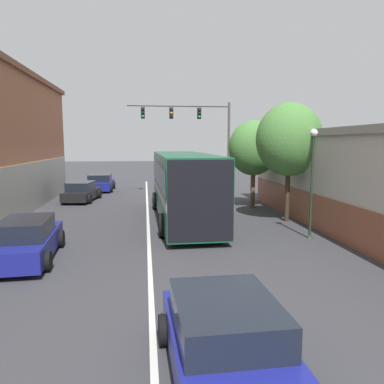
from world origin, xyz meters
TOP-DOWN VIEW (x-y plane):
  - lane_center_line at (0.00, 15.45)m, footprint 0.14×42.90m
  - bus at (1.78, 17.64)m, footprint 2.94×10.64m
  - hatchback_foreground at (1.19, 4.86)m, footprint 2.17×4.30m
  - parked_car_left_near at (-4.32, 24.73)m, footprint 2.28×4.18m
  - parked_car_left_mid at (-3.99, 11.89)m, footprint 2.11×4.46m
  - parked_car_left_far at (-3.72, 30.10)m, footprint 2.13×4.06m
  - traffic_signal_gantry at (3.71, 26.88)m, footprint 7.54×0.36m
  - street_lamp at (6.50, 13.43)m, footprint 0.30×0.30m
  - street_tree_near at (6.84, 16.82)m, footprint 3.22×2.90m
  - street_tree_far at (6.29, 20.92)m, footprint 2.96×2.66m

SIDE VIEW (x-z plane):
  - lane_center_line at x=0.00m, z-range 0.00..0.01m
  - parked_car_left_near at x=-4.32m, z-range -0.03..1.27m
  - hatchback_foreground at x=1.19m, z-range -0.03..1.27m
  - parked_car_left_far at x=-3.72m, z-range -0.03..1.31m
  - parked_car_left_mid at x=-3.99m, z-range -0.04..1.37m
  - bus at x=1.78m, z-range 0.21..3.53m
  - street_lamp at x=6.50m, z-range 0.29..4.70m
  - street_tree_far at x=6.29m, z-range 0.95..6.13m
  - street_tree_near at x=6.84m, z-range 1.11..6.91m
  - traffic_signal_gantry at x=3.71m, z-range 1.64..8.45m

